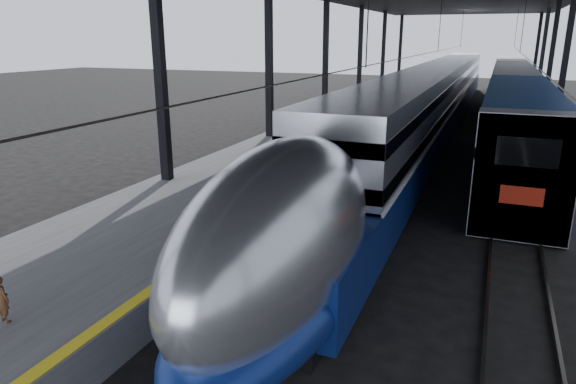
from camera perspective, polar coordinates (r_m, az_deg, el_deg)
The scene contains 7 objects.
ground at distance 14.33m, azimuth -5.12°, elevation -9.64°, with size 160.00×160.00×0.00m, color black.
platform at distance 33.29m, azimuth 5.15°, elevation 6.60°, with size 6.00×80.00×1.00m, color #4C4C4F.
yellow_strip at distance 32.52m, azimuth 9.93°, elevation 7.07°, with size 0.30×80.00×0.01m, color yellow.
rails at distance 32.04m, azimuth 18.99°, elevation 4.58°, with size 6.52×80.00×0.16m.
tgv_train at distance 37.40m, azimuth 15.98°, elevation 9.64°, with size 3.14×65.20×4.50m.
second_train at distance 44.38m, azimuth 23.58°, elevation 9.94°, with size 3.03×56.05×4.17m.
child at distance 11.62m, azimuth -29.19°, elevation -10.35°, with size 0.35×0.23×0.97m, color #4E2E1A.
Camera 1 is at (5.95, -11.38, 6.37)m, focal length 32.00 mm.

